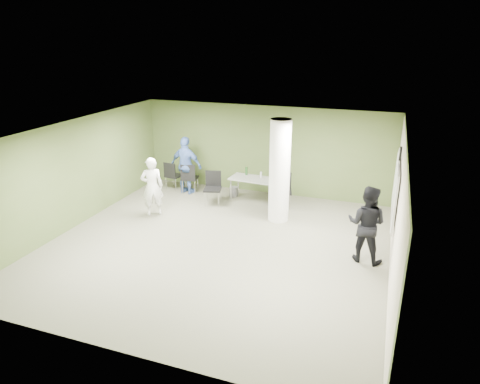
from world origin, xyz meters
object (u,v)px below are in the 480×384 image
at_px(woman_white, 152,187).
at_px(folding_table, 256,180).
at_px(chair_back_left, 172,174).
at_px(man_blue, 186,166).
at_px(man_black, 366,224).

bearing_deg(woman_white, folding_table, -176.76).
relative_size(chair_back_left, man_blue, 0.51).
bearing_deg(folding_table, man_black, -33.55).
height_order(chair_back_left, man_black, man_black).
xyz_separation_m(folding_table, chair_back_left, (-2.92, 0.14, -0.15)).
distance_m(chair_back_left, woman_white, 2.12).
relative_size(folding_table, man_black, 0.92).
bearing_deg(chair_back_left, woman_white, 112.47).
height_order(folding_table, chair_back_left, folding_table).
bearing_deg(woman_white, chair_back_left, -111.66).
xyz_separation_m(man_black, man_blue, (-5.71, 2.64, 0.04)).
bearing_deg(folding_table, woman_white, -137.75).
xyz_separation_m(chair_back_left, man_blue, (0.59, -0.13, 0.37)).
xyz_separation_m(folding_table, woman_white, (-2.44, -1.91, 0.14)).
height_order(folding_table, man_blue, man_blue).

